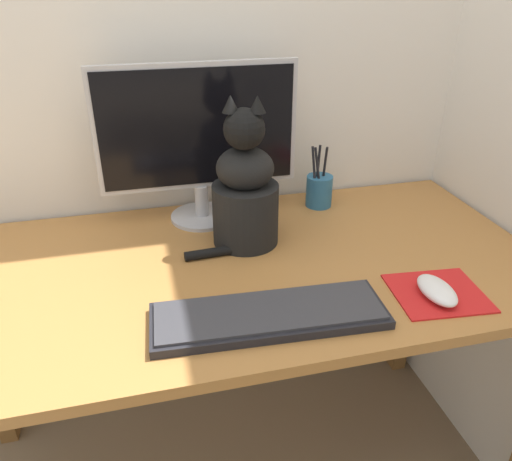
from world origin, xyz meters
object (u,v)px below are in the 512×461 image
keyboard (269,315)px  computer_mouse_right (437,290)px  cat (245,192)px  monitor (198,137)px  pen_cup (319,190)px

keyboard → computer_mouse_right: computer_mouse_right is taller
keyboard → cat: bearing=88.8°
keyboard → cat: 0.34m
monitor → pen_cup: 0.38m
keyboard → computer_mouse_right: size_ratio=4.05×
keyboard → computer_mouse_right: 0.35m
pen_cup → cat: bearing=-147.6°
monitor → computer_mouse_right: (0.41, -0.48, -0.21)m
computer_mouse_right → pen_cup: bearing=99.1°
computer_mouse_right → pen_cup: (-0.08, 0.48, 0.03)m
keyboard → pen_cup: (0.27, 0.47, 0.04)m
cat → pen_cup: (0.25, 0.16, -0.09)m
monitor → computer_mouse_right: bearing=-49.6°
keyboard → computer_mouse_right: (0.35, -0.01, 0.01)m
monitor → keyboard: monitor is taller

